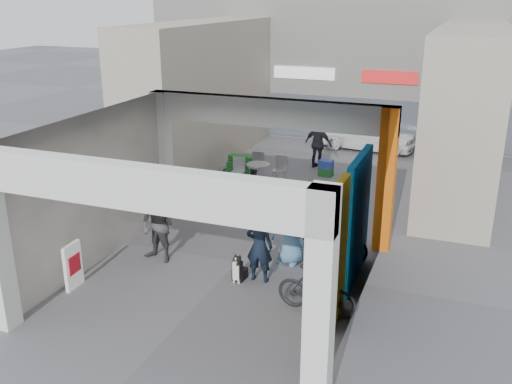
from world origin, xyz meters
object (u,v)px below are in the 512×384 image
at_px(man_elderly, 290,229).
at_px(bicycle_front, 325,242).
at_px(cafe_set, 258,175).
at_px(white_van, 366,133).
at_px(produce_stand, 241,169).
at_px(border_collie, 238,270).
at_px(bicycle_rear, 316,291).
at_px(man_with_dog, 259,246).
at_px(man_back_turned, 158,225).
at_px(man_crates, 318,144).

relative_size(man_elderly, bicycle_front, 0.88).
bearing_deg(cafe_set, white_van, 67.16).
relative_size(produce_stand, bicycle_front, 0.57).
relative_size(cafe_set, border_collie, 2.44).
bearing_deg(produce_stand, bicycle_rear, -56.81).
bearing_deg(man_with_dog, man_elderly, -109.77).
bearing_deg(border_collie, man_back_turned, 177.78).
height_order(border_collie, white_van, white_van).
height_order(man_with_dog, man_back_turned, man_back_turned).
distance_m(man_back_turned, man_elderly, 3.02).
relative_size(cafe_set, bicycle_rear, 1.00).
distance_m(cafe_set, bicycle_rear, 7.97).
bearing_deg(cafe_set, man_with_dog, -68.83).
bearing_deg(man_crates, man_back_turned, 95.13).
height_order(man_elderly, bicycle_front, man_elderly).
xyz_separation_m(man_crates, white_van, (1.10, 3.15, -0.21)).
height_order(cafe_set, man_elderly, man_elderly).
bearing_deg(border_collie, bicycle_rear, -14.17).
bearing_deg(man_crates, border_collie, 108.91).
distance_m(bicycle_front, bicycle_rear, 2.23).
xyz_separation_m(man_with_dog, white_van, (0.04, 11.83, -0.13)).
distance_m(man_with_dog, man_back_turned, 2.52).
distance_m(man_elderly, bicycle_front, 0.89).
height_order(man_with_dog, bicycle_rear, man_with_dog).
bearing_deg(man_elderly, bicycle_front, 32.12).
height_order(cafe_set, man_back_turned, man_back_turned).
height_order(man_with_dog, man_crates, man_crates).
distance_m(man_back_turned, man_crates, 8.73).
relative_size(produce_stand, white_van, 0.28).
distance_m(man_with_dog, man_elderly, 1.11).
xyz_separation_m(man_crates, bicycle_front, (2.17, -7.34, -0.37)).
relative_size(cafe_set, bicycle_front, 0.82).
xyz_separation_m(man_elderly, white_van, (-0.30, 10.78, -0.18)).
bearing_deg(man_back_turned, bicycle_front, 29.64).
xyz_separation_m(man_back_turned, bicycle_rear, (4.02, -0.92, -0.40)).
distance_m(man_with_dog, bicycle_front, 1.77).
bearing_deg(man_elderly, man_with_dog, -96.56).
height_order(cafe_set, produce_stand, cafe_set).
bearing_deg(man_back_turned, man_with_dog, 8.80).
bearing_deg(border_collie, man_with_dog, 30.09).
bearing_deg(bicycle_front, white_van, -5.59).
height_order(cafe_set, border_collie, cafe_set).
distance_m(bicycle_rear, white_van, 12.77).
bearing_deg(bicycle_front, border_collie, 123.65).
height_order(man_back_turned, bicycle_front, man_back_turned).
relative_size(man_back_turned, man_elderly, 1.04).
bearing_deg(man_crates, cafe_set, 77.74).
bearing_deg(produce_stand, man_elderly, -56.58).
height_order(bicycle_rear, white_van, white_van).
height_order(border_collie, man_crates, man_crates).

